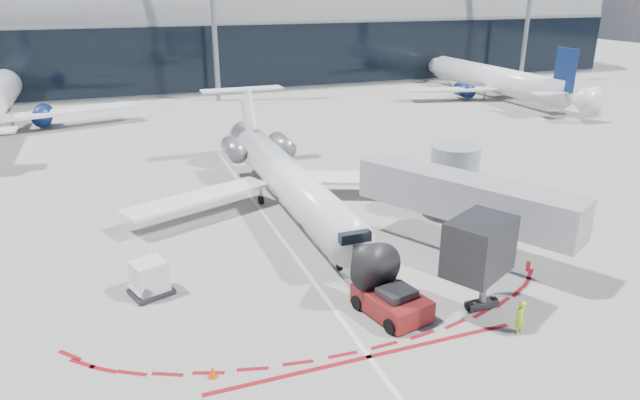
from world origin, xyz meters
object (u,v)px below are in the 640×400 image
object	(u,v)px
ramp_worker	(520,317)
uld_container	(150,278)
pushback_tug	(392,302)
regional_jet	(285,176)

from	to	relation	value
ramp_worker	uld_container	distance (m)	17.78
uld_container	pushback_tug	bearing A→B (deg)	-48.38
regional_jet	uld_container	bearing A→B (deg)	-137.10
ramp_worker	regional_jet	bearing A→B (deg)	-92.93
regional_jet	ramp_worker	size ratio (longest dim) A/B	17.14
pushback_tug	uld_container	size ratio (longest dim) A/B	2.45
pushback_tug	ramp_worker	size ratio (longest dim) A/B	3.61
uld_container	regional_jet	bearing A→B (deg)	23.55
regional_jet	uld_container	world-z (taller)	regional_jet
regional_jet	uld_container	distance (m)	13.63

